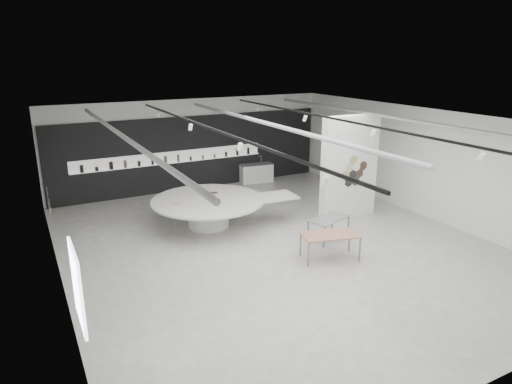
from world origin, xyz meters
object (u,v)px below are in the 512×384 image
sample_table_wood (330,236)px  sample_table_stone (329,220)px  partition_column (349,168)px  kitchen_counter (256,173)px  display_island (211,209)px

sample_table_wood → sample_table_stone: size_ratio=1.14×
partition_column → kitchen_counter: 5.74m
sample_table_wood → sample_table_stone: sample_table_wood is taller
kitchen_counter → display_island: bearing=-126.7°
display_island → sample_table_stone: display_island is taller
sample_table_stone → kitchen_counter: size_ratio=0.98×
kitchen_counter → sample_table_stone: bearing=-92.3°
sample_table_wood → kitchen_counter: 8.29m
partition_column → sample_table_stone: partition_column is taller
display_island → sample_table_wood: (1.99, -3.93, 0.06)m
partition_column → sample_table_wood: size_ratio=2.08×
kitchen_counter → sample_table_wood: bearing=-96.6°
display_island → sample_table_wood: 4.41m
sample_table_wood → partition_column: bearing=43.8°
sample_table_stone → display_island: bearing=135.4°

